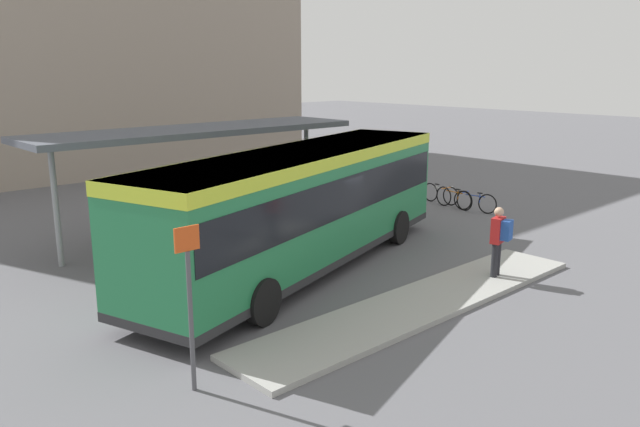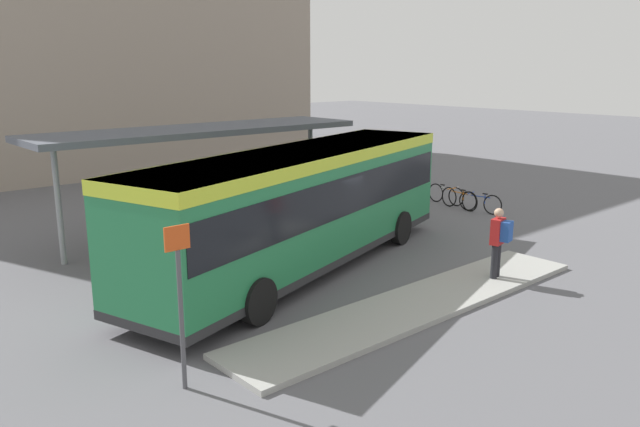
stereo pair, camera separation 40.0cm
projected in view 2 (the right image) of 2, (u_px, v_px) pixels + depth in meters
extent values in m
plane|color=#5B5B60|center=(304.00, 269.00, 16.52)|extent=(120.00, 120.00, 0.00)
cube|color=#9E9E99|center=(419.00, 304.00, 13.92)|extent=(9.98, 1.80, 0.12)
cube|color=#237A47|center=(303.00, 204.00, 16.12)|extent=(11.64, 5.73, 2.81)
cube|color=#C6DB33|center=(303.00, 156.00, 15.83)|extent=(11.66, 5.75, 0.30)
cube|color=black|center=(303.00, 192.00, 16.04)|extent=(11.43, 5.69, 0.98)
cube|color=black|center=(396.00, 163.00, 20.76)|extent=(0.74, 2.18, 1.08)
cube|color=#28282B|center=(304.00, 253.00, 16.42)|extent=(11.65, 5.74, 0.20)
cylinder|color=black|center=(333.00, 218.00, 19.94)|extent=(1.05, 0.57, 1.01)
cylinder|color=black|center=(401.00, 228.00, 18.74)|extent=(1.05, 0.57, 1.01)
cylinder|color=black|center=(175.00, 281.00, 14.07)|extent=(1.05, 0.57, 1.01)
cylinder|color=black|center=(258.00, 301.00, 12.87)|extent=(1.05, 0.57, 1.01)
cylinder|color=#232328|center=(494.00, 262.00, 15.33)|extent=(0.16, 0.16, 0.86)
cylinder|color=#232328|center=(497.00, 260.00, 15.48)|extent=(0.16, 0.16, 0.86)
cube|color=#B21E1E|center=(498.00, 231.00, 15.24)|extent=(0.47, 0.32, 0.64)
cube|color=#234CA3|center=(507.00, 231.00, 15.10)|extent=(0.36, 0.27, 0.49)
sphere|color=tan|center=(499.00, 213.00, 15.13)|extent=(0.23, 0.23, 0.23)
torus|color=black|center=(468.00, 201.00, 23.17)|extent=(0.13, 0.73, 0.73)
torus|color=black|center=(493.00, 205.00, 22.52)|extent=(0.13, 0.73, 0.73)
cylinder|color=#2847AD|center=(480.00, 196.00, 22.79)|extent=(0.13, 0.78, 0.04)
cylinder|color=#2847AD|center=(485.00, 199.00, 22.68)|extent=(0.04, 0.04, 0.36)
cube|color=black|center=(485.00, 194.00, 22.64)|extent=(0.09, 0.19, 0.04)
cylinder|color=#2847AD|center=(471.00, 193.00, 23.03)|extent=(0.48, 0.09, 0.03)
torus|color=black|center=(449.00, 197.00, 23.85)|extent=(0.13, 0.76, 0.76)
torus|color=black|center=(470.00, 201.00, 23.03)|extent=(0.13, 0.76, 0.76)
cylinder|color=orange|center=(460.00, 193.00, 23.38)|extent=(0.12, 0.80, 0.04)
cylinder|color=orange|center=(463.00, 195.00, 23.25)|extent=(0.04, 0.04, 0.37)
cube|color=black|center=(463.00, 190.00, 23.21)|extent=(0.09, 0.19, 0.04)
cylinder|color=orange|center=(452.00, 189.00, 23.69)|extent=(0.48, 0.08, 0.03)
torus|color=black|center=(456.00, 197.00, 23.92)|extent=(0.07, 0.74, 0.74)
torus|color=black|center=(436.00, 193.00, 24.68)|extent=(0.07, 0.74, 0.74)
cylinder|color=silver|center=(446.00, 189.00, 24.25)|extent=(0.06, 0.79, 0.04)
cylinder|color=silver|center=(442.00, 189.00, 24.40)|extent=(0.04, 0.04, 0.36)
cube|color=black|center=(443.00, 185.00, 24.35)|extent=(0.08, 0.18, 0.04)
cylinder|color=silver|center=(454.00, 188.00, 23.92)|extent=(0.48, 0.05, 0.03)
cube|color=#4C515B|center=(200.00, 130.00, 18.99)|extent=(10.35, 2.69, 0.18)
cylinder|color=gray|center=(59.00, 206.00, 16.56)|extent=(0.16, 0.16, 3.25)
cylinder|color=gray|center=(310.00, 170.00, 22.20)|extent=(0.16, 0.16, 3.25)
cylinder|color=#4C4C51|center=(181.00, 321.00, 10.11)|extent=(0.08, 0.08, 2.40)
cube|color=#D84C19|center=(177.00, 238.00, 9.79)|extent=(0.44, 0.03, 0.40)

